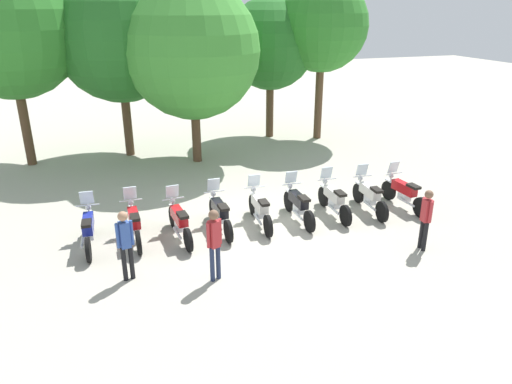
{
  "coord_description": "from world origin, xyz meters",
  "views": [
    {
      "loc": [
        -4.1,
        -11.81,
        6.03
      ],
      "look_at": [
        0.0,
        0.5,
        0.9
      ],
      "focal_mm": 33.3,
      "sensor_mm": 36.0,
      "label": 1
    }
  ],
  "objects_px": {
    "motorcycle_1": "(134,223)",
    "motorcycle_3": "(220,213)",
    "person_1": "(125,240)",
    "tree_0": "(8,29)",
    "motorcycle_4": "(260,208)",
    "tree_1": "(119,37)",
    "motorcycle_7": "(369,196)",
    "tree_4": "(322,26)",
    "motorcycle_8": "(404,192)",
    "tree_2": "(192,51)",
    "motorcycle_5": "(298,204)",
    "person_2": "(214,239)",
    "person_0": "(426,215)",
    "motorcycle_0": "(89,229)",
    "motorcycle_2": "(179,221)",
    "tree_3": "(270,44)",
    "motorcycle_6": "(334,199)"
  },
  "relations": [
    {
      "from": "motorcycle_5",
      "to": "tree_0",
      "type": "relative_size",
      "value": 0.28
    },
    {
      "from": "motorcycle_7",
      "to": "person_0",
      "type": "bearing_deg",
      "value": -175.83
    },
    {
      "from": "motorcycle_2",
      "to": "tree_2",
      "type": "xyz_separation_m",
      "value": [
        1.9,
        6.75,
        3.87
      ]
    },
    {
      "from": "motorcycle_3",
      "to": "person_2",
      "type": "relative_size",
      "value": 1.23
    },
    {
      "from": "motorcycle_2",
      "to": "person_1",
      "type": "relative_size",
      "value": 1.26
    },
    {
      "from": "motorcycle_3",
      "to": "motorcycle_6",
      "type": "relative_size",
      "value": 1.0
    },
    {
      "from": "motorcycle_1",
      "to": "tree_4",
      "type": "xyz_separation_m",
      "value": [
        9.36,
        8.28,
        4.63
      ]
    },
    {
      "from": "person_1",
      "to": "tree_4",
      "type": "relative_size",
      "value": 0.24
    },
    {
      "from": "motorcycle_3",
      "to": "motorcycle_5",
      "type": "bearing_deg",
      "value": -94.4
    },
    {
      "from": "person_1",
      "to": "tree_4",
      "type": "distance_m",
      "value": 14.71
    },
    {
      "from": "person_2",
      "to": "tree_1",
      "type": "xyz_separation_m",
      "value": [
        -1.08,
        10.94,
        3.8
      ]
    },
    {
      "from": "motorcycle_1",
      "to": "motorcycle_3",
      "type": "height_order",
      "value": "same"
    },
    {
      "from": "person_1",
      "to": "motorcycle_5",
      "type": "bearing_deg",
      "value": -82.81
    },
    {
      "from": "person_1",
      "to": "tree_0",
      "type": "height_order",
      "value": "tree_0"
    },
    {
      "from": "person_0",
      "to": "person_1",
      "type": "relative_size",
      "value": 0.96
    },
    {
      "from": "motorcycle_5",
      "to": "person_2",
      "type": "height_order",
      "value": "person_2"
    },
    {
      "from": "tree_2",
      "to": "tree_4",
      "type": "relative_size",
      "value": 0.97
    },
    {
      "from": "motorcycle_7",
      "to": "tree_2",
      "type": "distance_m",
      "value": 8.78
    },
    {
      "from": "person_2",
      "to": "motorcycle_3",
      "type": "bearing_deg",
      "value": 142.38
    },
    {
      "from": "motorcycle_2",
      "to": "motorcycle_1",
      "type": "bearing_deg",
      "value": 72.42
    },
    {
      "from": "motorcycle_2",
      "to": "tree_0",
      "type": "distance_m",
      "value": 10.68
    },
    {
      "from": "motorcycle_3",
      "to": "person_1",
      "type": "relative_size",
      "value": 1.26
    },
    {
      "from": "motorcycle_7",
      "to": "tree_1",
      "type": "bearing_deg",
      "value": 40.94
    },
    {
      "from": "motorcycle_1",
      "to": "person_2",
      "type": "height_order",
      "value": "person_2"
    },
    {
      "from": "motorcycle_0",
      "to": "motorcycle_5",
      "type": "xyz_separation_m",
      "value": [
        5.91,
        -0.22,
        0.0
      ]
    },
    {
      "from": "tree_1",
      "to": "person_2",
      "type": "bearing_deg",
      "value": -84.36
    },
    {
      "from": "person_2",
      "to": "tree_2",
      "type": "bearing_deg",
      "value": 149.85
    },
    {
      "from": "motorcycle_8",
      "to": "tree_2",
      "type": "distance_m",
      "value": 9.45
    },
    {
      "from": "motorcycle_8",
      "to": "person_1",
      "type": "bearing_deg",
      "value": 95.76
    },
    {
      "from": "tree_3",
      "to": "tree_4",
      "type": "xyz_separation_m",
      "value": [
        2.09,
        -1.02,
        0.81
      ]
    },
    {
      "from": "person_1",
      "to": "person_2",
      "type": "distance_m",
      "value": 2.04
    },
    {
      "from": "motorcycle_1",
      "to": "motorcycle_5",
      "type": "height_order",
      "value": "same"
    },
    {
      "from": "motorcycle_0",
      "to": "tree_2",
      "type": "relative_size",
      "value": 0.31
    },
    {
      "from": "person_1",
      "to": "tree_1",
      "type": "bearing_deg",
      "value": -16.87
    },
    {
      "from": "tree_3",
      "to": "motorcycle_2",
      "type": "bearing_deg",
      "value": -122.55
    },
    {
      "from": "person_1",
      "to": "person_2",
      "type": "height_order",
      "value": "person_2"
    },
    {
      "from": "motorcycle_7",
      "to": "person_1",
      "type": "bearing_deg",
      "value": 106.42
    },
    {
      "from": "motorcycle_4",
      "to": "tree_1",
      "type": "relative_size",
      "value": 0.29
    },
    {
      "from": "motorcycle_0",
      "to": "motorcycle_5",
      "type": "distance_m",
      "value": 5.92
    },
    {
      "from": "motorcycle_7",
      "to": "tree_4",
      "type": "distance_m",
      "value": 9.98
    },
    {
      "from": "motorcycle_5",
      "to": "tree_1",
      "type": "height_order",
      "value": "tree_1"
    },
    {
      "from": "motorcycle_1",
      "to": "person_1",
      "type": "bearing_deg",
      "value": 169.5
    },
    {
      "from": "tree_0",
      "to": "tree_3",
      "type": "distance_m",
      "value": 10.75
    },
    {
      "from": "motorcycle_6",
      "to": "tree_2",
      "type": "bearing_deg",
      "value": 24.69
    },
    {
      "from": "tree_0",
      "to": "motorcycle_8",
      "type": "bearing_deg",
      "value": -36.28
    },
    {
      "from": "motorcycle_1",
      "to": "motorcycle_5",
      "type": "xyz_separation_m",
      "value": [
        4.73,
        -0.21,
        0.0
      ]
    },
    {
      "from": "motorcycle_5",
      "to": "motorcycle_8",
      "type": "relative_size",
      "value": 1.0
    },
    {
      "from": "motorcycle_3",
      "to": "motorcycle_7",
      "type": "height_order",
      "value": "same"
    },
    {
      "from": "motorcycle_2",
      "to": "motorcycle_7",
      "type": "relative_size",
      "value": 1.0
    },
    {
      "from": "motorcycle_4",
      "to": "tree_2",
      "type": "relative_size",
      "value": 0.31
    }
  ]
}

